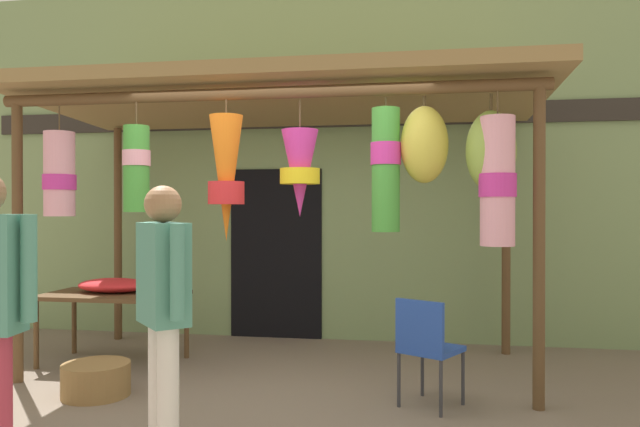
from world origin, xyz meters
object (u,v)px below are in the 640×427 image
Objects in this scene: display_table at (114,300)px; folding_chair at (426,343)px; wicker_basket_by_table at (96,380)px; flower_heap_on_table at (114,285)px; vendor_in_orange at (163,297)px.

folding_chair reaches higher than display_table.
folding_chair is 1.54× the size of wicker_basket_by_table.
display_table is 1.89× the size of flower_heap_on_table.
vendor_in_orange is at bearing -142.93° from folding_chair.
flower_heap_on_table is at bearing 124.67° from vendor_in_orange.
flower_heap_on_table is 0.85× the size of folding_chair.
flower_heap_on_table is at bearing 163.16° from folding_chair.
vendor_in_orange is (-1.59, -1.20, 0.48)m from folding_chair.
display_table is 0.81× the size of vendor_in_orange.
flower_heap_on_table is 0.43× the size of vendor_in_orange.
wicker_basket_by_table is 0.33× the size of vendor_in_orange.
wicker_basket_by_table is at bearing -69.09° from display_table.
flower_heap_on_table is (-0.03, 0.07, 0.14)m from display_table.
flower_heap_on_table is 1.30m from wicker_basket_by_table.
flower_heap_on_table is 2.60m from vendor_in_orange.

